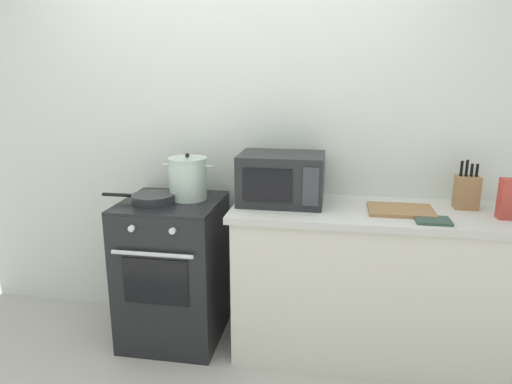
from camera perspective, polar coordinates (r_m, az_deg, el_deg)
The scene contains 11 objects.
back_wall at distance 3.04m, azimuth 3.35°, elevation 6.21°, with size 4.40×0.10×2.50m, color silver.
lower_cabinet_right at distance 2.93m, azimuth 14.26°, elevation -11.16°, with size 1.64×0.56×0.88m, color beige.
countertop_right at distance 2.77m, azimuth 14.85°, elevation -2.53°, with size 1.70×0.60×0.04m, color beige.
stove at distance 3.06m, azimuth -10.07°, elevation -9.42°, with size 0.60×0.64×0.92m.
stock_pot at distance 2.90m, azimuth -8.34°, elevation 1.68°, with size 0.32×0.24×0.29m.
frying_pan at distance 2.89m, azimuth -12.59°, elevation -0.73°, with size 0.46×0.26×0.05m.
microwave at distance 2.78m, azimuth 3.15°, elevation 1.67°, with size 0.50×0.37×0.30m.
cutting_board at distance 2.75m, azimuth 17.34°, elevation -2.14°, with size 0.36×0.26×0.02m, color #997047.
knife_block at distance 2.94m, azimuth 24.45°, elevation 0.04°, with size 0.13×0.10×0.28m.
pasta_box at distance 2.83m, azimuth 28.45°, elevation -0.74°, with size 0.08×0.08×0.22m, color #B73D33.
oven_mitt at distance 2.63m, azimuth 20.90°, elevation -3.29°, with size 0.18×0.14×0.02m, color #384C42.
Camera 1 is at (0.63, -2.02, 1.69)m, focal length 32.57 mm.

